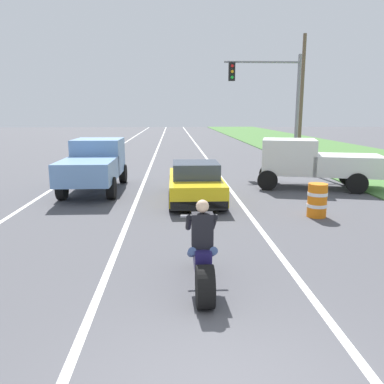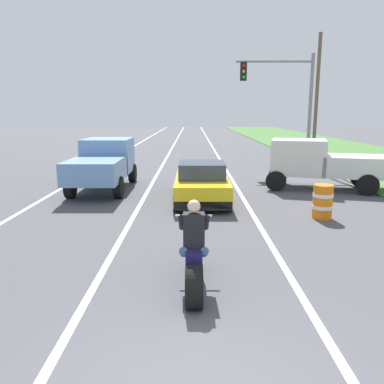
{
  "view_description": "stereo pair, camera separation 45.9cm",
  "coord_description": "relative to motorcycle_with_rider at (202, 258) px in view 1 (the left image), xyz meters",
  "views": [
    {
      "loc": [
        -0.51,
        -3.46,
        3.04
      ],
      "look_at": [
        -0.01,
        6.43,
        1.0
      ],
      "focal_mm": 36.1,
      "sensor_mm": 36.0,
      "label": 1
    },
    {
      "loc": [
        -0.05,
        -3.47,
        3.04
      ],
      "look_at": [
        -0.01,
        6.43,
        1.0
      ],
      "focal_mm": 36.1,
      "sensor_mm": 36.0,
      "label": 2
    }
  ],
  "objects": [
    {
      "name": "lane_stripe_centre_dashed",
      "position": [
        -1.78,
        17.22,
        -0.59
      ],
      "size": [
        0.14,
        120.0,
        0.01
      ],
      "primitive_type": "cube",
      "color": "white",
      "rests_on": "ground"
    },
    {
      "name": "traffic_light_mast_near",
      "position": [
        4.94,
        14.33,
        3.36
      ],
      "size": [
        4.02,
        0.34,
        6.0
      ],
      "color": "gray",
      "rests_on": "ground"
    },
    {
      "name": "motorcycle_with_rider",
      "position": [
        0.0,
        0.0,
        0.0
      ],
      "size": [
        0.7,
        2.21,
        1.62
      ],
      "color": "black",
      "rests_on": "ground"
    },
    {
      "name": "utility_pole_roadside",
      "position": [
        8.44,
        20.67,
        3.52
      ],
      "size": [
        0.24,
        0.24,
        8.22
      ],
      "primitive_type": "cylinder",
      "color": "brown",
      "rests_on": "ground"
    },
    {
      "name": "lane_stripe_right_solid",
      "position": [
        1.82,
        17.22,
        -0.59
      ],
      "size": [
        0.14,
        120.0,
        0.01
      ],
      "primitive_type": "cube",
      "color": "white",
      "rests_on": "ground"
    },
    {
      "name": "pickup_truck_right_shoulder_white",
      "position": [
        5.19,
        9.14,
        0.51
      ],
      "size": [
        5.14,
        3.14,
        1.98
      ],
      "color": "silver",
      "rests_on": "ground"
    },
    {
      "name": "construction_barrel_nearest",
      "position": [
        3.77,
        4.67,
        -0.09
      ],
      "size": [
        0.58,
        0.58,
        1.0
      ],
      "color": "orange",
      "rests_on": "ground"
    },
    {
      "name": "lane_stripe_left_solid",
      "position": [
        -5.38,
        17.22,
        -0.59
      ],
      "size": [
        0.14,
        120.0,
        0.01
      ],
      "primitive_type": "cube",
      "color": "white",
      "rests_on": "ground"
    },
    {
      "name": "pickup_truck_left_lane_light_blue",
      "position": [
        -3.55,
        9.0,
        0.51
      ],
      "size": [
        2.02,
        4.8,
        1.98
      ],
      "color": "#6B93C6",
      "rests_on": "ground"
    },
    {
      "name": "grass_verge_right",
      "position": [
        11.94,
        17.22,
        -0.56
      ],
      "size": [
        10.0,
        120.0,
        0.06
      ],
      "primitive_type": "cube",
      "color": "#477538",
      "rests_on": "ground"
    },
    {
      "name": "sports_car_yellow",
      "position": [
        0.3,
        7.06,
        0.04
      ],
      "size": [
        1.84,
        4.3,
        1.37
      ],
      "color": "yellow",
      "rests_on": "ground"
    }
  ]
}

